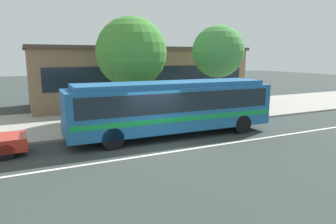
{
  "coord_description": "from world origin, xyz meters",
  "views": [
    {
      "loc": [
        -5.31,
        -11.95,
        4.01
      ],
      "look_at": [
        1.17,
        1.44,
        1.3
      ],
      "focal_mm": 32.38,
      "sensor_mm": 36.0,
      "label": 1
    }
  ],
  "objects_px": {
    "pedestrian_walking_along_curb": "(232,104)",
    "pedestrian_standing_by_tree": "(162,105)",
    "transit_bus": "(172,105)",
    "pedestrian_waiting_near_sign": "(224,104)",
    "street_tree_near_stop": "(132,53)",
    "street_tree_mid_block": "(218,52)"
  },
  "relations": [
    {
      "from": "transit_bus",
      "to": "pedestrian_walking_along_curb",
      "type": "height_order",
      "value": "transit_bus"
    },
    {
      "from": "pedestrian_standing_by_tree",
      "to": "street_tree_near_stop",
      "type": "bearing_deg",
      "value": 140.89
    },
    {
      "from": "transit_bus",
      "to": "pedestrian_waiting_near_sign",
      "type": "height_order",
      "value": "transit_bus"
    },
    {
      "from": "street_tree_near_stop",
      "to": "transit_bus",
      "type": "bearing_deg",
      "value": -82.94
    },
    {
      "from": "street_tree_near_stop",
      "to": "street_tree_mid_block",
      "type": "distance_m",
      "value": 6.11
    },
    {
      "from": "pedestrian_waiting_near_sign",
      "to": "street_tree_near_stop",
      "type": "distance_m",
      "value": 6.57
    },
    {
      "from": "pedestrian_waiting_near_sign",
      "to": "pedestrian_standing_by_tree",
      "type": "bearing_deg",
      "value": 156.95
    },
    {
      "from": "transit_bus",
      "to": "street_tree_mid_block",
      "type": "relative_size",
      "value": 1.76
    },
    {
      "from": "pedestrian_waiting_near_sign",
      "to": "street_tree_mid_block",
      "type": "height_order",
      "value": "street_tree_mid_block"
    },
    {
      "from": "street_tree_mid_block",
      "to": "pedestrian_standing_by_tree",
      "type": "bearing_deg",
      "value": -171.51
    },
    {
      "from": "transit_bus",
      "to": "street_tree_near_stop",
      "type": "bearing_deg",
      "value": 97.06
    },
    {
      "from": "pedestrian_walking_along_curb",
      "to": "street_tree_near_stop",
      "type": "distance_m",
      "value": 7.09
    },
    {
      "from": "street_tree_mid_block",
      "to": "pedestrian_walking_along_curb",
      "type": "bearing_deg",
      "value": -99.24
    },
    {
      "from": "pedestrian_waiting_near_sign",
      "to": "pedestrian_standing_by_tree",
      "type": "distance_m",
      "value": 3.9
    },
    {
      "from": "pedestrian_walking_along_curb",
      "to": "pedestrian_standing_by_tree",
      "type": "height_order",
      "value": "pedestrian_walking_along_curb"
    },
    {
      "from": "pedestrian_walking_along_curb",
      "to": "street_tree_mid_block",
      "type": "bearing_deg",
      "value": 80.76
    },
    {
      "from": "transit_bus",
      "to": "pedestrian_waiting_near_sign",
      "type": "bearing_deg",
      "value": 21.73
    },
    {
      "from": "pedestrian_walking_along_curb",
      "to": "street_tree_mid_block",
      "type": "height_order",
      "value": "street_tree_mid_block"
    },
    {
      "from": "transit_bus",
      "to": "pedestrian_waiting_near_sign",
      "type": "distance_m",
      "value": 4.87
    },
    {
      "from": "pedestrian_waiting_near_sign",
      "to": "street_tree_mid_block",
      "type": "bearing_deg",
      "value": 65.12
    },
    {
      "from": "pedestrian_waiting_near_sign",
      "to": "street_tree_near_stop",
      "type": "height_order",
      "value": "street_tree_near_stop"
    },
    {
      "from": "transit_bus",
      "to": "street_tree_near_stop",
      "type": "xyz_separation_m",
      "value": [
        -0.56,
        4.52,
        2.66
      ]
    }
  ]
}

